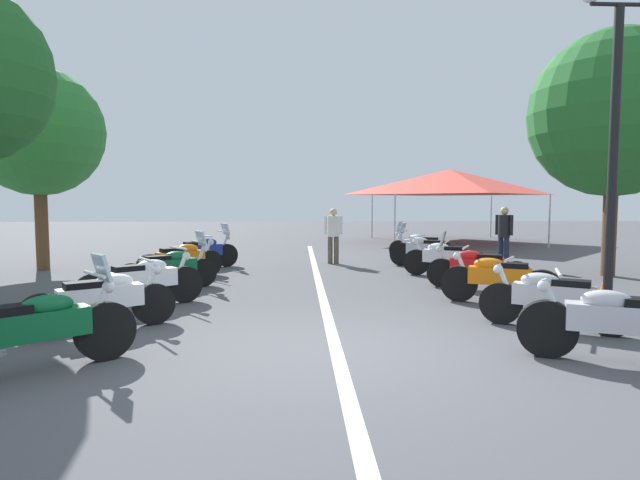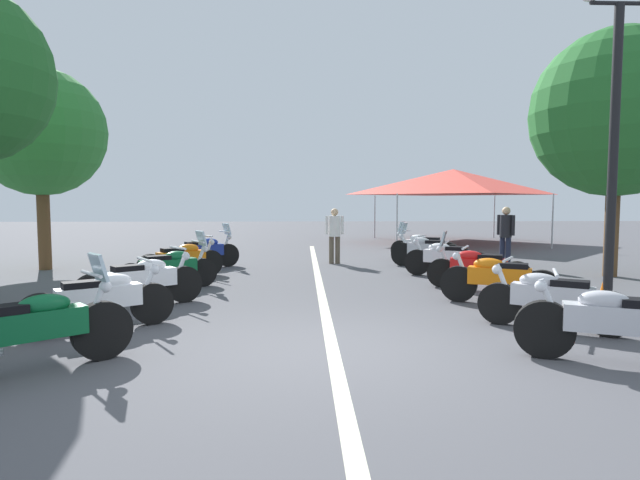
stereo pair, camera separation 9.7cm
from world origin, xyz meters
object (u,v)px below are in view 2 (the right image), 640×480
at_px(motorcycle_right_row_1, 551,298).
at_px(street_lamp_twin_globe, 616,92).
at_px(motorcycle_left_row_5, 204,251).
at_px(bystander_0, 506,232).
at_px(event_tent, 453,182).
at_px(motorcycle_left_row_4, 182,259).
at_px(motorcycle_left_row_0, 29,329).
at_px(motorcycle_right_row_4, 446,258).
at_px(roadside_tree_0, 40,132).
at_px(motorcycle_right_row_2, 498,279).
at_px(motorcycle_right_row_6, 423,246).
at_px(traffic_cone_2, 603,299).
at_px(motorcycle_left_row_3, 170,268).
at_px(motorcycle_left_row_2, 142,281).
at_px(motorcycle_right_row_5, 426,250).
at_px(motorcycle_right_row_3, 477,267).
at_px(roadside_tree_2, 616,114).
at_px(traffic_cone_1, 607,296).
at_px(motorcycle_left_row_1, 101,299).
at_px(bystander_1, 335,232).
at_px(motorcycle_right_row_0, 619,324).

height_order(motorcycle_right_row_1, street_lamp_twin_globe, street_lamp_twin_globe).
height_order(motorcycle_left_row_5, bystander_0, bystander_0).
bearing_deg(motorcycle_left_row_5, bystander_0, -32.96).
xyz_separation_m(bystander_0, event_tent, (8.36, -0.97, 1.68)).
relative_size(motorcycle_left_row_4, bystander_0, 1.06).
xyz_separation_m(motorcycle_left_row_0, motorcycle_right_row_4, (6.72, -6.28, -0.02)).
relative_size(motorcycle_right_row_4, roadside_tree_0, 0.36).
relative_size(motorcycle_right_row_2, motorcycle_right_row_6, 1.00).
distance_m(motorcycle_right_row_6, roadside_tree_0, 11.07).
bearing_deg(motorcycle_right_row_1, motorcycle_right_row_4, -56.72).
bearing_deg(traffic_cone_2, motorcycle_left_row_4, 60.25).
distance_m(motorcycle_left_row_3, motorcycle_left_row_5, 3.36).
distance_m(motorcycle_left_row_2, motorcycle_right_row_5, 8.01).
relative_size(motorcycle_right_row_1, motorcycle_right_row_5, 0.97).
relative_size(motorcycle_right_row_2, motorcycle_right_row_3, 0.95).
bearing_deg(motorcycle_right_row_4, event_tent, -79.31).
xyz_separation_m(motorcycle_left_row_2, roadside_tree_2, (3.33, -10.13, 3.41)).
bearing_deg(traffic_cone_1, motorcycle_left_row_0, 108.60).
height_order(motorcycle_left_row_3, traffic_cone_2, motorcycle_left_row_3).
bearing_deg(motorcycle_right_row_6, motorcycle_right_row_3, 118.42).
relative_size(traffic_cone_1, event_tent, 0.09).
height_order(motorcycle_right_row_5, motorcycle_right_row_6, motorcycle_right_row_5).
bearing_deg(motorcycle_left_row_1, motorcycle_left_row_2, 53.26).
relative_size(bystander_0, bystander_1, 1.03).
distance_m(motorcycle_left_row_1, motorcycle_right_row_3, 7.16).
relative_size(motorcycle_left_row_2, motorcycle_left_row_4, 1.04).
height_order(motorcycle_left_row_2, motorcycle_right_row_5, motorcycle_right_row_5).
relative_size(motorcycle_left_row_5, event_tent, 0.28).
xyz_separation_m(motorcycle_right_row_1, roadside_tree_0, (6.76, 10.30, 3.15)).
bearing_deg(motorcycle_right_row_4, motorcycle_left_row_0, 74.69).
distance_m(motorcycle_right_row_0, motorcycle_right_row_2, 3.34).
bearing_deg(roadside_tree_2, motorcycle_left_row_0, 123.02).
height_order(motorcycle_left_row_0, event_tent, event_tent).
distance_m(motorcycle_right_row_4, motorcycle_right_row_6, 3.36).
bearing_deg(motorcycle_right_row_3, motorcycle_right_row_4, -62.96).
height_order(motorcycle_left_row_4, motorcycle_right_row_4, motorcycle_right_row_4).
distance_m(motorcycle_left_row_1, motorcycle_right_row_0, 6.52).
height_order(motorcycle_left_row_3, motorcycle_right_row_5, motorcycle_right_row_5).
distance_m(motorcycle_right_row_6, roadside_tree_2, 6.11).
relative_size(motorcycle_left_row_2, motorcycle_right_row_1, 1.02).
bearing_deg(motorcycle_right_row_6, motorcycle_right_row_5, 108.85).
bearing_deg(motorcycle_right_row_2, motorcycle_left_row_2, 26.45).
height_order(motorcycle_left_row_0, traffic_cone_2, motorcycle_left_row_0).
xyz_separation_m(motorcycle_right_row_5, event_tent, (8.32, -3.17, 2.18)).
relative_size(motorcycle_right_row_6, traffic_cone_2, 3.06).
height_order(motorcycle_right_row_6, roadside_tree_2, roadside_tree_2).
height_order(motorcycle_right_row_4, motorcycle_right_row_6, motorcycle_right_row_6).
xyz_separation_m(motorcycle_right_row_6, traffic_cone_2, (-7.67, -1.04, -0.16)).
relative_size(motorcycle_left_row_3, bystander_0, 1.08).
bearing_deg(motorcycle_right_row_3, motorcycle_right_row_0, 110.57).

